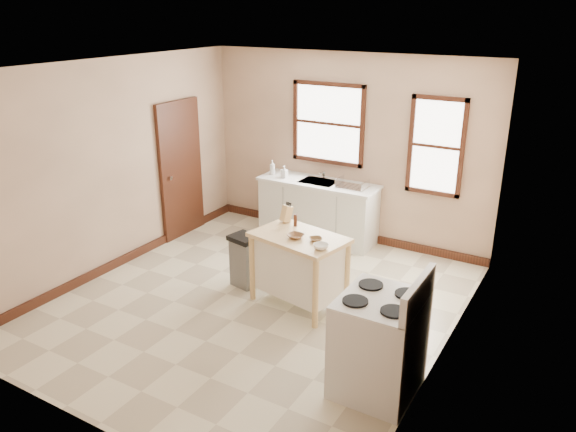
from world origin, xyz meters
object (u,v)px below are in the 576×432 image
object	(u,v)px
trash_bin	(245,261)
dish_rack	(352,184)
kitchen_island	(299,270)
bowl_c	(321,247)
bowl_a	(296,236)
soap_bottle_a	(272,167)
pepper_grinder	(295,220)
bowl_b	(316,239)
soap_bottle_b	(284,172)
knife_block	(286,214)
gas_stove	(379,332)

from	to	relation	value
trash_bin	dish_rack	bearing A→B (deg)	82.47
kitchen_island	bowl_c	xyz separation A→B (m)	(0.39, -0.21, 0.47)
bowl_a	bowl_c	world-z (taller)	bowl_c
bowl_a	trash_bin	distance (m)	1.02
soap_bottle_a	kitchen_island	bearing A→B (deg)	-73.66
pepper_grinder	bowl_c	xyz separation A→B (m)	(0.58, -0.45, -0.05)
trash_bin	bowl_b	bearing A→B (deg)	6.27
soap_bottle_b	dish_rack	size ratio (longest dim) A/B	0.43
kitchen_island	knife_block	size ratio (longest dim) A/B	5.43
trash_bin	gas_stove	bearing A→B (deg)	-14.59
bowl_b	pepper_grinder	bearing A→B (deg)	146.98
soap_bottle_a	gas_stove	xyz separation A→B (m)	(2.98, -2.94, -0.42)
knife_block	trash_bin	xyz separation A→B (m)	(-0.48, -0.24, -0.65)
pepper_grinder	trash_bin	xyz separation A→B (m)	(-0.64, -0.18, -0.62)
knife_block	bowl_c	xyz separation A→B (m)	(0.75, -0.51, -0.07)
bowl_b	dish_rack	bearing A→B (deg)	102.32
knife_block	bowl_c	bearing A→B (deg)	-11.15
dish_rack	bowl_b	xyz separation A→B (m)	(0.43, -1.95, -0.07)
trash_bin	pepper_grinder	bearing A→B (deg)	27.03
pepper_grinder	kitchen_island	bearing A→B (deg)	-51.91
dish_rack	bowl_b	bearing A→B (deg)	-61.25
dish_rack	bowl_b	size ratio (longest dim) A/B	2.99
kitchen_island	knife_block	xyz separation A→B (m)	(-0.36, 0.31, 0.54)
soap_bottle_b	gas_stove	distance (m)	4.00
knife_block	pepper_grinder	bearing A→B (deg)	2.00
knife_block	dish_rack	bearing A→B (deg)	107.62
bowl_a	trash_bin	size ratio (longest dim) A/B	0.27
kitchen_island	soap_bottle_b	bearing A→B (deg)	136.27
kitchen_island	gas_stove	distance (m)	1.78
soap_bottle_b	kitchen_island	world-z (taller)	soap_bottle_b
knife_block	trash_bin	bearing A→B (deg)	-129.73
soap_bottle_b	knife_block	world-z (taller)	soap_bottle_b
soap_bottle_b	bowl_c	distance (m)	2.67
soap_bottle_a	bowl_b	size ratio (longest dim) A/B	1.58
soap_bottle_b	bowl_a	size ratio (longest dim) A/B	1.00
knife_block	gas_stove	xyz separation A→B (m)	(1.79, -1.35, -0.37)
soap_bottle_b	knife_block	distance (m)	1.81
dish_rack	bowl_b	distance (m)	2.00
dish_rack	pepper_grinder	world-z (taller)	pepper_grinder
soap_bottle_b	pepper_grinder	size ratio (longest dim) A/B	1.24
knife_block	gas_stove	size ratio (longest dim) A/B	0.16
pepper_grinder	soap_bottle_b	bearing A→B (deg)	124.65
bowl_a	knife_block	bearing A→B (deg)	132.14
kitchen_island	dish_rack	bearing A→B (deg)	106.86
soap_bottle_a	gas_stove	distance (m)	4.21
soap_bottle_a	pepper_grinder	distance (m)	2.14
pepper_grinder	gas_stove	distance (m)	2.10
kitchen_island	pepper_grinder	distance (m)	0.61
bowl_a	bowl_c	xyz separation A→B (m)	(0.39, -0.13, 0.00)
kitchen_island	trash_bin	size ratio (longest dim) A/B	1.58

